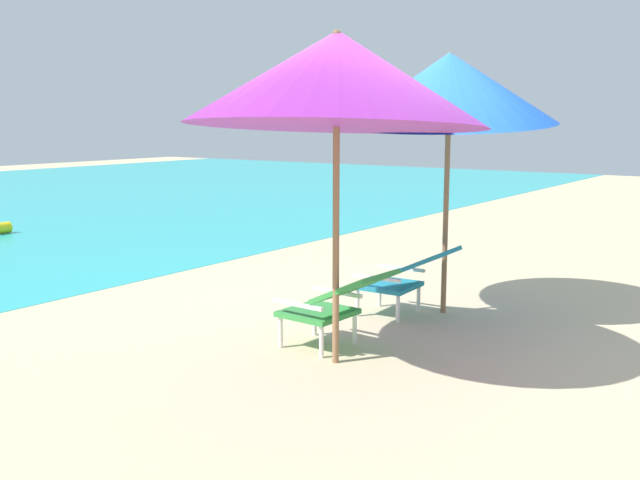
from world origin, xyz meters
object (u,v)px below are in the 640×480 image
at_px(beach_umbrella_right, 449,89).
at_px(lounge_chair_left, 335,301).
at_px(beach_umbrella_left, 337,79).
at_px(lounge_chair_right, 405,275).

bearing_deg(beach_umbrella_right, lounge_chair_left, 172.82).
bearing_deg(beach_umbrella_left, lounge_chair_left, 35.28).
distance_m(beach_umbrella_left, beach_umbrella_right, 1.80).
height_order(lounge_chair_right, beach_umbrella_right, beach_umbrella_right).
height_order(lounge_chair_left, beach_umbrella_left, beach_umbrella_left).
xyz_separation_m(lounge_chair_right, beach_umbrella_right, (0.35, -0.23, 1.70)).
relative_size(lounge_chair_right, beach_umbrella_left, 0.34).
xyz_separation_m(lounge_chair_left, lounge_chair_right, (1.20, 0.03, 0.00)).
xyz_separation_m(lounge_chair_left, beach_umbrella_right, (1.55, -0.20, 1.70)).
height_order(lounge_chair_right, beach_umbrella_left, beach_umbrella_left).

